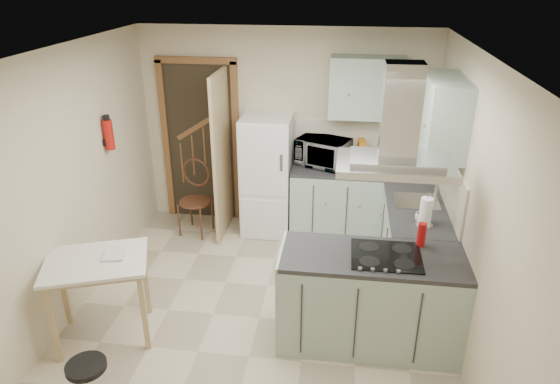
# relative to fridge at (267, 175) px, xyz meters

# --- Properties ---
(floor) EXTENTS (4.20, 4.20, 0.00)m
(floor) POSITION_rel_fridge_xyz_m (0.20, -1.80, -0.75)
(floor) COLOR beige
(floor) RESTS_ON ground
(ceiling) EXTENTS (4.20, 4.20, 0.00)m
(ceiling) POSITION_rel_fridge_xyz_m (0.20, -1.80, 1.75)
(ceiling) COLOR silver
(ceiling) RESTS_ON back_wall
(back_wall) EXTENTS (3.60, 0.00, 3.60)m
(back_wall) POSITION_rel_fridge_xyz_m (0.20, 0.30, 0.50)
(back_wall) COLOR beige
(back_wall) RESTS_ON floor
(left_wall) EXTENTS (0.00, 4.20, 4.20)m
(left_wall) POSITION_rel_fridge_xyz_m (-1.60, -1.80, 0.50)
(left_wall) COLOR beige
(left_wall) RESTS_ON floor
(right_wall) EXTENTS (0.00, 4.20, 4.20)m
(right_wall) POSITION_rel_fridge_xyz_m (2.00, -1.80, 0.50)
(right_wall) COLOR beige
(right_wall) RESTS_ON floor
(doorway) EXTENTS (1.10, 0.12, 2.10)m
(doorway) POSITION_rel_fridge_xyz_m (-0.90, 0.27, 0.30)
(doorway) COLOR brown
(doorway) RESTS_ON floor
(fridge) EXTENTS (0.60, 0.60, 1.50)m
(fridge) POSITION_rel_fridge_xyz_m (0.00, 0.00, 0.00)
(fridge) COLOR white
(fridge) RESTS_ON floor
(counter_back) EXTENTS (1.08, 0.60, 0.90)m
(counter_back) POSITION_rel_fridge_xyz_m (0.86, 0.00, -0.30)
(counter_back) COLOR #9EB2A0
(counter_back) RESTS_ON floor
(counter_right) EXTENTS (0.60, 1.95, 0.90)m
(counter_right) POSITION_rel_fridge_xyz_m (1.70, -0.68, -0.30)
(counter_right) COLOR #9EB2A0
(counter_right) RESTS_ON floor
(splashback) EXTENTS (1.68, 0.02, 0.50)m
(splashback) POSITION_rel_fridge_xyz_m (1.16, 0.29, 0.40)
(splashback) COLOR beige
(splashback) RESTS_ON counter_back
(wall_cabinet_back) EXTENTS (0.85, 0.35, 0.70)m
(wall_cabinet_back) POSITION_rel_fridge_xyz_m (1.15, 0.12, 1.10)
(wall_cabinet_back) COLOR #9EB2A0
(wall_cabinet_back) RESTS_ON back_wall
(wall_cabinet_right) EXTENTS (0.35, 0.90, 0.70)m
(wall_cabinet_right) POSITION_rel_fridge_xyz_m (1.82, -0.95, 1.10)
(wall_cabinet_right) COLOR #9EB2A0
(wall_cabinet_right) RESTS_ON right_wall
(peninsula) EXTENTS (1.55, 0.65, 0.90)m
(peninsula) POSITION_rel_fridge_xyz_m (1.22, -1.98, -0.30)
(peninsula) COLOR #9EB2A0
(peninsula) RESTS_ON floor
(hob) EXTENTS (0.58, 0.50, 0.01)m
(hob) POSITION_rel_fridge_xyz_m (1.32, -1.98, 0.16)
(hob) COLOR black
(hob) RESTS_ON peninsula
(extractor_hood) EXTENTS (0.90, 0.55, 0.10)m
(extractor_hood) POSITION_rel_fridge_xyz_m (1.32, -1.98, 0.97)
(extractor_hood) COLOR silver
(extractor_hood) RESTS_ON ceiling
(sink) EXTENTS (0.45, 0.40, 0.01)m
(sink) POSITION_rel_fridge_xyz_m (1.70, -0.85, 0.16)
(sink) COLOR silver
(sink) RESTS_ON counter_right
(fire_extinguisher) EXTENTS (0.10, 0.10, 0.32)m
(fire_extinguisher) POSITION_rel_fridge_xyz_m (-1.54, -0.90, 0.75)
(fire_extinguisher) COLOR #B2140F
(fire_extinguisher) RESTS_ON left_wall
(drop_leaf_table) EXTENTS (1.03, 0.90, 0.81)m
(drop_leaf_table) POSITION_rel_fridge_xyz_m (-1.15, -2.22, -0.35)
(drop_leaf_table) COLOR #D3C082
(drop_leaf_table) RESTS_ON floor
(bentwood_chair) EXTENTS (0.46, 0.46, 0.87)m
(bentwood_chair) POSITION_rel_fridge_xyz_m (-0.88, -0.21, -0.32)
(bentwood_chair) COLOR #4B2F19
(bentwood_chair) RESTS_ON floor
(stool) EXTENTS (0.31, 0.31, 0.41)m
(stool) POSITION_rel_fridge_xyz_m (-0.90, -3.01, -0.55)
(stool) COLOR black
(stool) RESTS_ON floor
(microwave) EXTENTS (0.71, 0.61, 0.33)m
(microwave) POSITION_rel_fridge_xyz_m (0.68, 0.07, 0.32)
(microwave) COLOR black
(microwave) RESTS_ON counter_back
(kettle) EXTENTS (0.22, 0.22, 0.25)m
(kettle) POSITION_rel_fridge_xyz_m (1.30, 0.06, 0.28)
(kettle) COLOR white
(kettle) RESTS_ON counter_back
(cereal_box) EXTENTS (0.10, 0.21, 0.31)m
(cereal_box) POSITION_rel_fridge_xyz_m (1.14, 0.16, 0.30)
(cereal_box) COLOR orange
(cereal_box) RESTS_ON counter_back
(soap_bottle) EXTENTS (0.10, 0.10, 0.17)m
(soap_bottle) POSITION_rel_fridge_xyz_m (1.83, -0.29, 0.23)
(soap_bottle) COLOR silver
(soap_bottle) RESTS_ON counter_right
(paper_towel) EXTENTS (0.13, 0.13, 0.29)m
(paper_towel) POSITION_rel_fridge_xyz_m (1.71, -1.38, 0.29)
(paper_towel) COLOR white
(paper_towel) RESTS_ON counter_right
(cup) EXTENTS (0.15, 0.15, 0.10)m
(cup) POSITION_rel_fridge_xyz_m (1.69, -1.32, 0.20)
(cup) COLOR silver
(cup) RESTS_ON counter_right
(red_bottle) EXTENTS (0.09, 0.09, 0.22)m
(red_bottle) POSITION_rel_fridge_xyz_m (1.63, -1.76, 0.26)
(red_bottle) COLOR red
(red_bottle) RESTS_ON peninsula
(book) EXTENTS (0.24, 0.29, 0.11)m
(book) POSITION_rel_fridge_xyz_m (-1.11, -2.13, 0.11)
(book) COLOR #953431
(book) RESTS_ON drop_leaf_table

